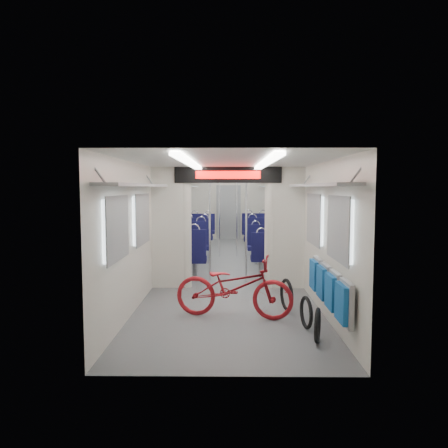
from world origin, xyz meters
name	(u,v)px	position (x,y,z in m)	size (l,w,h in m)	color
carriage	(228,206)	(0.00, -0.27, 1.50)	(12.00, 12.02, 2.31)	#515456
bicycle	(234,287)	(0.09, -3.97, 0.46)	(0.61, 1.75, 0.92)	maroon
flip_bench	(328,287)	(1.35, -4.49, 0.58)	(0.12, 2.11, 0.52)	gray
bike_hoop_a	(317,327)	(1.11, -5.02, 0.19)	(0.44, 0.44, 0.05)	black
bike_hoop_b	(306,314)	(1.07, -4.48, 0.20)	(0.45, 0.45, 0.05)	black
bike_hoop_c	(287,296)	(0.91, -3.62, 0.23)	(0.51, 0.51, 0.05)	black
seat_bay_near_left	(188,245)	(-0.93, -0.26, 0.58)	(0.96, 2.33, 1.18)	black
seat_bay_near_right	(268,247)	(0.94, -0.21, 0.53)	(0.90, 2.01, 1.08)	black
seat_bay_far_left	(199,230)	(-0.93, 3.64, 0.56)	(0.93, 2.19, 1.13)	black
seat_bay_far_right	(258,230)	(0.93, 3.41, 0.57)	(0.95, 2.28, 1.16)	black
stanchion_near_left	(210,225)	(-0.38, -1.41, 1.15)	(0.04, 0.04, 2.30)	silver
stanchion_near_right	(246,226)	(0.36, -1.56, 1.15)	(0.04, 0.04, 2.30)	silver
stanchion_far_left	(220,215)	(-0.24, 1.70, 1.15)	(0.04, 0.04, 2.30)	silver
stanchion_far_right	(237,215)	(0.24, 1.76, 1.15)	(0.04, 0.04, 2.30)	silver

